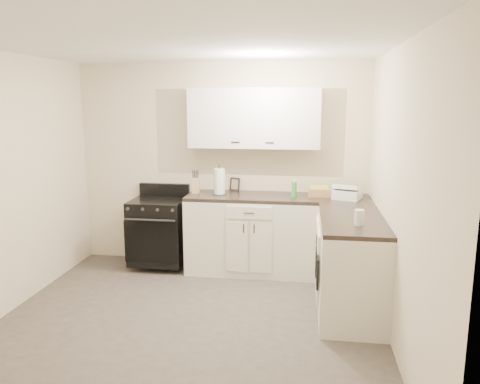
# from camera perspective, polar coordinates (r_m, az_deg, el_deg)

# --- Properties ---
(floor) EXTENTS (3.60, 3.60, 0.00)m
(floor) POSITION_cam_1_polar(r_m,az_deg,el_deg) (4.52, -6.43, -15.82)
(floor) COLOR #473F38
(floor) RESTS_ON ground
(ceiling) EXTENTS (3.60, 3.60, 0.00)m
(ceiling) POSITION_cam_1_polar(r_m,az_deg,el_deg) (4.07, -7.21, 17.51)
(ceiling) COLOR white
(ceiling) RESTS_ON wall_back
(wall_back) EXTENTS (3.60, 0.00, 3.60)m
(wall_back) POSITION_cam_1_polar(r_m,az_deg,el_deg) (5.85, -2.28, 3.26)
(wall_back) COLOR beige
(wall_back) RESTS_ON ground
(wall_right) EXTENTS (0.00, 3.60, 3.60)m
(wall_right) POSITION_cam_1_polar(r_m,az_deg,el_deg) (4.05, 18.67, -0.74)
(wall_right) COLOR beige
(wall_right) RESTS_ON ground
(wall_front) EXTENTS (3.60, 0.00, 3.60)m
(wall_front) POSITION_cam_1_polar(r_m,az_deg,el_deg) (2.47, -17.63, -7.93)
(wall_front) COLOR beige
(wall_front) RESTS_ON ground
(base_cabinets_back) EXTENTS (1.55, 0.60, 0.90)m
(base_cabinets_back) POSITION_cam_1_polar(r_m,az_deg,el_deg) (5.66, 1.49, -5.27)
(base_cabinets_back) COLOR silver
(base_cabinets_back) RESTS_ON floor
(base_cabinets_right) EXTENTS (0.60, 1.90, 0.90)m
(base_cabinets_right) POSITION_cam_1_polar(r_m,az_deg,el_deg) (5.02, 12.98, -7.67)
(base_cabinets_right) COLOR silver
(base_cabinets_right) RESTS_ON floor
(countertop_back) EXTENTS (1.55, 0.60, 0.04)m
(countertop_back) POSITION_cam_1_polar(r_m,az_deg,el_deg) (5.55, 1.51, -0.61)
(countertop_back) COLOR black
(countertop_back) RESTS_ON base_cabinets_back
(countertop_right) EXTENTS (0.60, 1.90, 0.04)m
(countertop_right) POSITION_cam_1_polar(r_m,az_deg,el_deg) (4.90, 13.22, -2.45)
(countertop_right) COLOR black
(countertop_right) RESTS_ON base_cabinets_right
(upper_cabinets) EXTENTS (1.55, 0.30, 0.70)m
(upper_cabinets) POSITION_cam_1_polar(r_m,az_deg,el_deg) (5.59, 1.74, 8.99)
(upper_cabinets) COLOR silver
(upper_cabinets) RESTS_ON wall_back
(stove) EXTENTS (0.65, 0.56, 0.79)m
(stove) POSITION_cam_1_polar(r_m,az_deg,el_deg) (5.88, -9.90, -4.72)
(stove) COLOR black
(stove) RESTS_ON floor
(knife_block) EXTENTS (0.09, 0.08, 0.19)m
(knife_block) POSITION_cam_1_polar(r_m,az_deg,el_deg) (5.68, -5.43, 0.78)
(knife_block) COLOR #D5B583
(knife_block) RESTS_ON countertop_back
(paper_towel) EXTENTS (0.15, 0.15, 0.31)m
(paper_towel) POSITION_cam_1_polar(r_m,az_deg,el_deg) (5.57, -2.53, 1.26)
(paper_towel) COLOR white
(paper_towel) RESTS_ON countertop_back
(soap_bottle) EXTENTS (0.07, 0.07, 0.18)m
(soap_bottle) POSITION_cam_1_polar(r_m,az_deg,el_deg) (5.47, 6.61, 0.32)
(soap_bottle) COLOR green
(soap_bottle) RESTS_ON countertop_back
(picture_frame) EXTENTS (0.14, 0.09, 0.17)m
(picture_frame) POSITION_cam_1_polar(r_m,az_deg,el_deg) (5.80, -0.63, 0.95)
(picture_frame) COLOR black
(picture_frame) RESTS_ON countertop_back
(wicker_basket) EXTENTS (0.28, 0.18, 0.09)m
(wicker_basket) POSITION_cam_1_polar(r_m,az_deg,el_deg) (5.57, 9.72, -0.03)
(wicker_basket) COLOR tan
(wicker_basket) RESTS_ON countertop_right
(countertop_grill) EXTENTS (0.36, 0.35, 0.11)m
(countertop_grill) POSITION_cam_1_polar(r_m,az_deg,el_deg) (5.47, 12.94, -0.27)
(countertop_grill) COLOR white
(countertop_grill) RESTS_ON countertop_right
(glass_jar) EXTENTS (0.10, 0.10, 0.14)m
(glass_jar) POSITION_cam_1_polar(r_m,az_deg,el_deg) (4.33, 14.33, -3.01)
(glass_jar) COLOR silver
(glass_jar) RESTS_ON countertop_right
(oven_mitt_near) EXTENTS (0.02, 0.16, 0.28)m
(oven_mitt_near) POSITION_cam_1_polar(r_m,az_deg,el_deg) (4.38, 9.44, -9.66)
(oven_mitt_near) COLOR black
(oven_mitt_near) RESTS_ON base_cabinets_right
(oven_mitt_far) EXTENTS (0.02, 0.17, 0.30)m
(oven_mitt_far) POSITION_cam_1_polar(r_m,az_deg,el_deg) (4.83, 9.31, -8.35)
(oven_mitt_far) COLOR black
(oven_mitt_far) RESTS_ON base_cabinets_right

